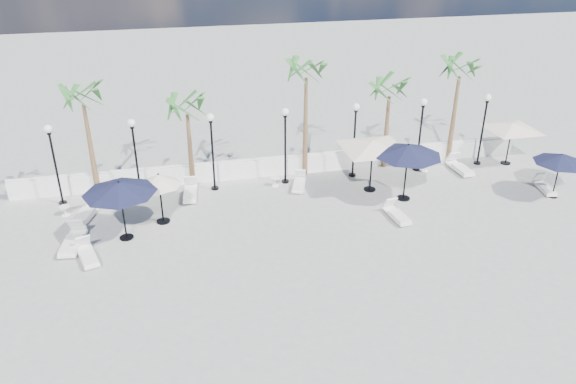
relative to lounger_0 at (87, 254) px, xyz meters
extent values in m
plane|color=gray|center=(8.94, -1.41, -0.22)|extent=(100.00, 100.00, 0.00)
cube|color=white|center=(8.94, 6.09, 0.23)|extent=(26.00, 0.30, 0.90)
cube|color=white|center=(8.94, 6.09, 0.75)|extent=(26.00, 0.12, 0.08)
cylinder|color=black|center=(-1.56, 5.09, -0.17)|extent=(0.36, 0.36, 0.10)
cylinder|color=black|center=(-1.56, 5.09, 1.53)|extent=(0.10, 0.10, 3.50)
cylinder|color=black|center=(-1.56, 5.09, 3.23)|extent=(0.18, 0.18, 0.10)
sphere|color=white|center=(-1.56, 5.09, 3.44)|extent=(0.36, 0.36, 0.36)
cylinder|color=black|center=(1.94, 5.09, -0.17)|extent=(0.36, 0.36, 0.10)
cylinder|color=black|center=(1.94, 5.09, 1.53)|extent=(0.10, 0.10, 3.50)
cylinder|color=black|center=(1.94, 5.09, 3.23)|extent=(0.18, 0.18, 0.10)
sphere|color=white|center=(1.94, 5.09, 3.44)|extent=(0.36, 0.36, 0.36)
cylinder|color=black|center=(5.44, 5.09, -0.17)|extent=(0.36, 0.36, 0.10)
cylinder|color=black|center=(5.44, 5.09, 1.53)|extent=(0.10, 0.10, 3.50)
cylinder|color=black|center=(5.44, 5.09, 3.23)|extent=(0.18, 0.18, 0.10)
sphere|color=white|center=(5.44, 5.09, 3.44)|extent=(0.36, 0.36, 0.36)
cylinder|color=black|center=(8.94, 5.09, -0.17)|extent=(0.36, 0.36, 0.10)
cylinder|color=black|center=(8.94, 5.09, 1.53)|extent=(0.10, 0.10, 3.50)
cylinder|color=black|center=(8.94, 5.09, 3.23)|extent=(0.18, 0.18, 0.10)
sphere|color=white|center=(8.94, 5.09, 3.44)|extent=(0.36, 0.36, 0.36)
cylinder|color=black|center=(12.44, 5.09, -0.17)|extent=(0.36, 0.36, 0.10)
cylinder|color=black|center=(12.44, 5.09, 1.53)|extent=(0.10, 0.10, 3.50)
cylinder|color=black|center=(12.44, 5.09, 3.23)|extent=(0.18, 0.18, 0.10)
sphere|color=white|center=(12.44, 5.09, 3.44)|extent=(0.36, 0.36, 0.36)
cylinder|color=black|center=(15.94, 5.09, -0.17)|extent=(0.36, 0.36, 0.10)
cylinder|color=black|center=(15.94, 5.09, 1.53)|extent=(0.10, 0.10, 3.50)
cylinder|color=black|center=(15.94, 5.09, 3.23)|extent=(0.18, 0.18, 0.10)
sphere|color=white|center=(15.94, 5.09, 3.44)|extent=(0.36, 0.36, 0.36)
cylinder|color=black|center=(19.44, 5.09, -0.17)|extent=(0.36, 0.36, 0.10)
cylinder|color=black|center=(19.44, 5.09, 1.53)|extent=(0.10, 0.10, 3.50)
cylinder|color=black|center=(19.44, 5.09, 3.23)|extent=(0.18, 0.18, 0.10)
sphere|color=white|center=(19.44, 5.09, 3.44)|extent=(0.36, 0.36, 0.36)
cone|color=brown|center=(-0.06, 5.89, 1.98)|extent=(0.28, 0.28, 4.40)
cone|color=brown|center=(4.44, 5.89, 1.58)|extent=(0.28, 0.28, 3.60)
cone|color=brown|center=(10.14, 5.89, 2.28)|extent=(0.28, 0.28, 5.00)
cone|color=brown|center=(14.44, 5.89, 1.68)|extent=(0.28, 0.28, 3.80)
cone|color=brown|center=(18.14, 5.89, 2.08)|extent=(0.28, 0.28, 4.60)
cube|color=white|center=(0.01, -0.02, -0.08)|extent=(1.06, 1.83, 0.09)
cube|color=white|center=(0.07, -0.24, 0.02)|extent=(0.86, 1.28, 0.09)
cube|color=white|center=(-0.20, 0.66, 0.26)|extent=(0.64, 0.55, 0.54)
cube|color=white|center=(-0.36, 3.51, -0.06)|extent=(1.24, 2.10, 0.11)
cube|color=white|center=(-0.44, 3.26, 0.06)|extent=(1.00, 1.47, 0.11)
cube|color=white|center=(-0.11, 4.28, 0.33)|extent=(0.74, 0.64, 0.62)
cube|color=white|center=(-0.66, 1.08, -0.06)|extent=(0.96, 2.12, 0.11)
cube|color=white|center=(-0.69, 0.80, 0.06)|extent=(0.82, 1.46, 0.11)
cube|color=white|center=(-0.54, 1.90, 0.35)|extent=(0.70, 0.57, 0.64)
cube|color=white|center=(4.23, 4.52, -0.07)|extent=(0.80, 1.89, 0.10)
cube|color=white|center=(4.20, 4.27, 0.03)|extent=(0.70, 1.29, 0.10)
cube|color=white|center=(4.31, 5.26, 0.29)|extent=(0.62, 0.49, 0.57)
cube|color=white|center=(12.92, 0.40, -0.08)|extent=(0.75, 1.76, 0.09)
cube|color=white|center=(12.94, 0.17, 0.02)|extent=(0.66, 1.21, 0.09)
cube|color=white|center=(12.85, 1.09, 0.26)|extent=(0.58, 0.46, 0.54)
cube|color=white|center=(9.47, 4.35, -0.09)|extent=(1.07, 1.77, 0.09)
cube|color=white|center=(9.39, 4.14, 0.01)|extent=(0.86, 1.24, 0.09)
cube|color=white|center=(9.68, 5.00, 0.25)|extent=(0.62, 0.54, 0.52)
cube|color=white|center=(18.04, 4.39, -0.07)|extent=(0.73, 1.92, 0.10)
cube|color=white|center=(18.05, 4.14, 0.04)|extent=(0.66, 1.31, 0.10)
cube|color=white|center=(18.00, 5.16, 0.31)|extent=(0.61, 0.48, 0.59)
cube|color=white|center=(20.94, 1.42, -0.09)|extent=(0.82, 1.68, 0.09)
cube|color=white|center=(20.90, 1.21, 0.00)|extent=(0.69, 1.16, 0.09)
cube|color=white|center=(21.06, 2.07, 0.23)|extent=(0.57, 0.47, 0.50)
cylinder|color=white|center=(-1.29, 3.89, -0.21)|extent=(0.36, 0.36, 0.03)
cylinder|color=white|center=(-1.29, 3.89, -0.01)|extent=(0.05, 0.05, 0.43)
cylinder|color=white|center=(-1.29, 3.89, 0.21)|extent=(0.46, 0.46, 0.03)
cylinder|color=white|center=(8.37, 4.79, -0.21)|extent=(0.34, 0.34, 0.03)
cylinder|color=white|center=(8.37, 4.79, -0.02)|extent=(0.05, 0.05, 0.41)
cylinder|color=white|center=(8.37, 4.79, 0.19)|extent=(0.44, 0.44, 0.03)
cylinder|color=white|center=(16.28, 4.79, -0.21)|extent=(0.37, 0.37, 0.03)
cylinder|color=white|center=(16.28, 4.79, 0.00)|extent=(0.05, 0.05, 0.44)
cylinder|color=white|center=(16.28, 4.79, 0.22)|extent=(0.47, 0.47, 0.03)
cylinder|color=black|center=(1.41, 1.31, -0.19)|extent=(0.57, 0.57, 0.06)
cylinder|color=black|center=(1.41, 1.31, 1.03)|extent=(0.07, 0.07, 2.50)
cone|color=black|center=(1.41, 1.31, 2.10)|extent=(2.96, 2.96, 0.46)
sphere|color=black|center=(1.41, 1.31, 2.35)|extent=(0.08, 0.08, 0.08)
cylinder|color=black|center=(13.96, 2.13, -0.19)|extent=(0.62, 0.62, 0.07)
cylinder|color=black|center=(13.96, 2.13, 1.11)|extent=(0.08, 0.08, 2.66)
cone|color=black|center=(13.96, 2.13, 2.24)|extent=(3.10, 3.10, 0.50)
sphere|color=black|center=(13.96, 2.13, 2.51)|extent=(0.09, 0.09, 0.09)
cylinder|color=black|center=(20.94, 0.81, -0.20)|extent=(0.49, 0.49, 0.05)
cylinder|color=black|center=(20.94, 0.81, 0.82)|extent=(0.06, 0.06, 2.10)
cone|color=black|center=(20.94, 0.81, 1.72)|extent=(2.45, 2.45, 0.39)
sphere|color=black|center=(20.94, 0.81, 1.93)|extent=(0.07, 0.07, 0.07)
cylinder|color=black|center=(12.75, 3.36, -0.19)|extent=(0.57, 0.57, 0.07)
cylinder|color=black|center=(12.75, 3.36, 1.04)|extent=(0.08, 0.08, 2.53)
pyramid|color=beige|center=(12.75, 3.36, 2.34)|extent=(5.61, 5.61, 0.39)
cylinder|color=black|center=(20.94, 4.79, -0.19)|extent=(0.52, 0.52, 0.06)
cylinder|color=black|center=(20.94, 4.79, 0.90)|extent=(0.07, 0.07, 2.25)
pyramid|color=beige|center=(20.94, 4.79, 2.05)|extent=(4.88, 4.88, 0.35)
cylinder|color=black|center=(2.92, 2.36, -0.19)|extent=(0.59, 0.59, 0.06)
cylinder|color=black|center=(2.92, 2.36, 0.88)|extent=(0.07, 0.07, 2.20)
cone|color=beige|center=(2.92, 2.36, 1.79)|extent=(1.89, 1.89, 0.47)
sphere|color=black|center=(2.92, 2.36, 2.05)|extent=(0.08, 0.08, 0.08)
camera|label=1|loc=(3.57, -19.51, 11.83)|focal=35.00mm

